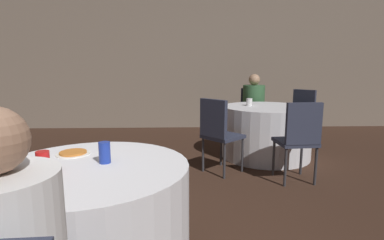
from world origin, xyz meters
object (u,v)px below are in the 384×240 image
table_near (93,226)px  chair_far_northeast (301,112)px  pizza_plate_near (73,153)px  soda_can_blue (105,153)px  chair_far_south (299,135)px  person_green_jacket (254,107)px  soda_can_red (43,163)px  table_far (266,132)px  chair_far_southwest (218,129)px  chair_far_north (252,109)px

table_near → chair_far_northeast: size_ratio=1.22×
pizza_plate_near → soda_can_blue: soda_can_blue is taller
table_near → chair_far_south: 2.34m
table_near → person_green_jacket: 3.85m
table_near → soda_can_red: 0.48m
table_far → chair_far_southwest: 1.05m
table_far → chair_far_northeast: chair_far_northeast is taller
chair_far_north → table_far: bearing=90.0°
table_near → chair_far_southwest: bearing=63.1°
soda_can_blue → soda_can_red: 0.32m
chair_far_south → person_green_jacket: person_green_jacket is taller
chair_far_northeast → soda_can_blue: chair_far_northeast is taller
chair_far_northeast → chair_far_north: bearing=23.0°
chair_far_northeast → chair_far_south: bearing=116.1°
chair_far_south → chair_far_southwest: bearing=154.1°
chair_far_northeast → soda_can_red: size_ratio=7.44×
chair_far_northeast → soda_can_red: (-2.68, -3.36, 0.24)m
table_far → chair_far_north: 1.05m
chair_far_south → person_green_jacket: (-0.03, 1.92, 0.06)m
chair_far_north → soda_can_red: (-1.94, -3.71, 0.24)m
table_near → chair_far_northeast: (2.49, 3.23, 0.18)m
chair_far_northeast → pizza_plate_near: 4.01m
table_far → chair_far_south: chair_far_south is taller
pizza_plate_near → soda_can_blue: size_ratio=1.69×
table_far → soda_can_red: 3.31m
chair_far_south → soda_can_blue: 2.26m
chair_far_south → chair_far_northeast: (0.71, 1.72, 0.00)m
chair_far_southwest → pizza_plate_near: chair_far_southwest is taller
table_far → person_green_jacket: bearing=87.7°
table_far → chair_far_north: chair_far_north is taller
soda_can_red → person_green_jacket: bearing=61.4°
person_green_jacket → pizza_plate_near: 3.73m
chair_far_northeast → table_far: bearing=90.0°
table_near → soda_can_blue: size_ratio=9.05×
table_near → chair_far_northeast: bearing=52.4°
soda_can_blue → chair_far_south: bearing=40.5°
table_far → soda_can_red: (-1.90, -2.67, 0.42)m
person_green_jacket → soda_can_red: size_ratio=9.51×
chair_far_southwest → soda_can_blue: chair_far_southwest is taller
pizza_plate_near → soda_can_blue: (0.24, -0.18, 0.05)m
table_far → chair_far_northeast: size_ratio=1.38×
chair_far_northeast → pizza_plate_near: size_ratio=4.39×
table_near → chair_far_north: 3.99m
table_near → chair_far_northeast: 4.08m
chair_far_north → person_green_jacket: size_ratio=0.78×
chair_far_south → pizza_plate_near: 2.34m
chair_far_north → chair_far_northeast: same height
chair_far_north → chair_far_northeast: 0.81m
table_near → pizza_plate_near: bearing=126.6°
chair_far_southwest → person_green_jacket: 1.77m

